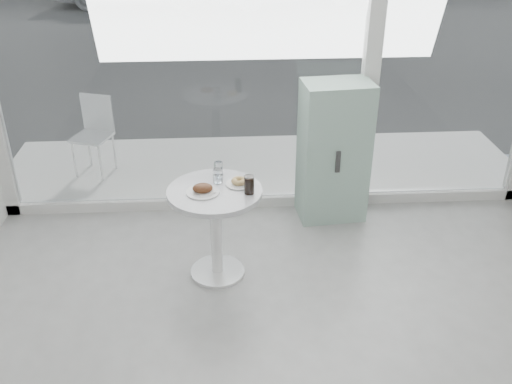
{
  "coord_description": "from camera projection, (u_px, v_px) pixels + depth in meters",
  "views": [
    {
      "loc": [
        -0.42,
        -1.87,
        2.8
      ],
      "look_at": [
        -0.2,
        1.7,
        0.85
      ],
      "focal_mm": 40.0,
      "sensor_mm": 36.0,
      "label": 1
    }
  ],
  "objects": [
    {
      "name": "main_table",
      "position": [
        215.0,
        215.0,
        4.38
      ],
      "size": [
        0.72,
        0.72,
        0.77
      ],
      "color": "white",
      "rests_on": "ground"
    },
    {
      "name": "storefront",
      "position": [
        279.0,
        28.0,
        4.82
      ],
      "size": [
        5.0,
        0.14,
        3.0
      ],
      "color": "silver",
      "rests_on": "ground"
    },
    {
      "name": "room_shell",
      "position": [
        378.0,
        245.0,
        1.6
      ],
      "size": [
        6.0,
        6.0,
        6.0
      ],
      "color": "white",
      "rests_on": "ground"
    },
    {
      "name": "cola_glass",
      "position": [
        249.0,
        185.0,
        4.19
      ],
      "size": [
        0.08,
        0.08,
        0.14
      ],
      "color": "white",
      "rests_on": "main_table"
    },
    {
      "name": "water_tumbler_b",
      "position": [
        218.0,
        169.0,
        4.46
      ],
      "size": [
        0.07,
        0.07,
        0.11
      ],
      "color": "white",
      "rests_on": "main_table"
    },
    {
      "name": "plate_donut",
      "position": [
        239.0,
        182.0,
        4.33
      ],
      "size": [
        0.21,
        0.21,
        0.05
      ],
      "color": "silver",
      "rests_on": "main_table"
    },
    {
      "name": "patio_deck",
      "position": [
        262.0,
        166.0,
        6.32
      ],
      "size": [
        5.6,
        1.6,
        0.05
      ],
      "primitive_type": "cube",
      "color": "silver",
      "rests_on": "ground"
    },
    {
      "name": "mint_cabinet",
      "position": [
        334.0,
        152.0,
        5.16
      ],
      "size": [
        0.64,
        0.46,
        1.3
      ],
      "rotation": [
        0.0,
        0.0,
        0.1
      ],
      "color": "#8EB6A4",
      "rests_on": "ground"
    },
    {
      "name": "patio_chair",
      "position": [
        94.0,
        130.0,
        5.97
      ],
      "size": [
        0.45,
        0.45,
        0.82
      ],
      "rotation": [
        0.0,
        0.0,
        -0.33
      ],
      "color": "white",
      "rests_on": "patio_deck"
    },
    {
      "name": "water_tumbler_a",
      "position": [
        218.0,
        176.0,
        4.35
      ],
      "size": [
        0.07,
        0.07,
        0.11
      ],
      "color": "white",
      "rests_on": "main_table"
    },
    {
      "name": "plate_fritter",
      "position": [
        203.0,
        189.0,
        4.22
      ],
      "size": [
        0.25,
        0.25,
        0.07
      ],
      "color": "silver",
      "rests_on": "main_table"
    }
  ]
}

